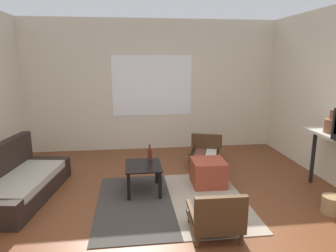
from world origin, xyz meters
name	(u,v)px	position (x,y,z in m)	size (l,w,h in m)	color
ground_plane	(172,218)	(0.00, 0.00, 0.00)	(7.80, 7.80, 0.00)	brown
far_wall_with_window	(152,86)	(0.00, 3.06, 1.35)	(5.60, 0.13, 2.70)	beige
area_rug	(172,201)	(0.06, 0.43, 0.01)	(2.01, 1.88, 0.01)	#38332D
couch	(17,183)	(-2.06, 0.83, 0.22)	(1.02, 1.83, 0.75)	black
coffee_table	(143,170)	(-0.30, 0.81, 0.33)	(0.51, 0.61, 0.41)	black
armchair_by_window	(206,152)	(0.88, 1.82, 0.25)	(0.72, 0.73, 0.53)	#472D19
armchair_striped_foreground	(216,217)	(0.42, -0.46, 0.25)	(0.56, 0.57, 0.56)	#472D19
ottoman_orange	(208,173)	(0.69, 0.93, 0.20)	(0.50, 0.50, 0.40)	#993D28
clay_vase	(332,125)	(2.34, 0.50, 1.00)	(0.21, 0.21, 0.33)	brown
glass_bottle	(150,154)	(-0.20, 0.99, 0.51)	(0.07, 0.07, 0.25)	#5B2319
wicker_basket	(332,205)	(2.03, -0.12, 0.11)	(0.26, 0.26, 0.22)	#9E7A4C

